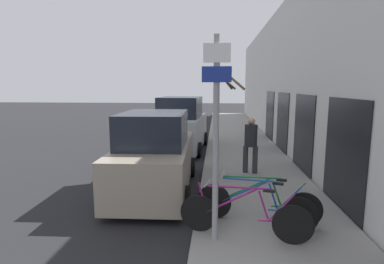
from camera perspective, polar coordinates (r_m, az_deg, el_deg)
The scene contains 11 objects.
ground_plane at distance 12.48m, azimuth -1.95°, elevation -4.59°, with size 80.00×80.00×0.00m, color black.
sidewalk_curb at distance 15.16m, azimuth 9.11°, elevation -2.03°, with size 3.20×32.00×0.15m.
building_facade at distance 15.06m, azimuth 16.17°, elevation 9.69°, with size 0.23×32.00×6.50m.
signpost at distance 5.10m, azimuth 4.59°, elevation -0.14°, with size 0.49×0.13×3.55m.
bicycle_0 at distance 5.65m, azimuth 9.82°, elevation -15.44°, with size 2.35×0.62×0.97m.
bicycle_1 at distance 6.18m, azimuth 11.96°, elevation -13.45°, with size 2.24×0.79×0.94m.
bicycle_2 at distance 6.33m, azimuth 12.35°, elevation -12.88°, with size 2.43×0.61×0.95m.
parked_car_0 at distance 8.23m, azimuth -6.99°, elevation -4.52°, with size 2.16×4.48×2.19m.
parked_car_1 at distance 13.45m, azimuth -2.10°, elevation 1.10°, with size 2.29×4.38×2.40m.
pedestrian_near at distance 9.53m, azimuth 11.13°, elevation -1.69°, with size 0.45×0.39×1.77m.
street_tree at distance 9.32m, azimuth 4.91°, elevation 1.97°, with size 0.88×2.24×3.38m.
Camera 1 is at (1.43, -0.86, 2.86)m, focal length 28.00 mm.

